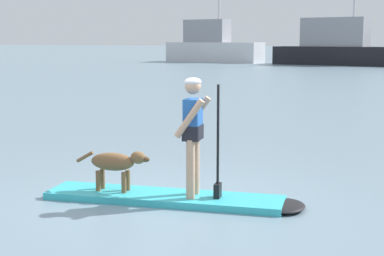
% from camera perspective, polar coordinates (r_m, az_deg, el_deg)
% --- Properties ---
extents(ground_plane, '(400.00, 400.00, 0.00)m').
position_cam_1_polar(ground_plane, '(8.40, -2.71, -7.02)').
color(ground_plane, slate).
extents(paddleboard, '(3.70, 1.27, 0.10)m').
position_cam_1_polar(paddleboard, '(8.32, -1.19, -6.80)').
color(paddleboard, '#33B2BF').
rests_on(paddleboard, ground_plane).
extents(person_paddler, '(0.64, 0.53, 1.64)m').
position_cam_1_polar(person_paddler, '(8.06, 0.20, -0.04)').
color(person_paddler, tan).
rests_on(person_paddler, paddleboard).
extents(dog, '(1.11, 0.32, 0.59)m').
position_cam_1_polar(dog, '(8.51, -7.33, -3.38)').
color(dog, brown).
rests_on(dog, paddleboard).
extents(moored_boat_far_starboard, '(10.49, 4.21, 11.66)m').
position_cam_1_polar(moored_boat_far_starboard, '(60.11, 1.95, 7.89)').
color(moored_boat_far_starboard, silver).
rests_on(moored_boat_far_starboard, ground_plane).
extents(moored_boat_center, '(12.99, 5.09, 11.54)m').
position_cam_1_polar(moored_boat_center, '(54.39, 14.20, 7.52)').
color(moored_boat_center, black).
rests_on(moored_boat_center, ground_plane).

